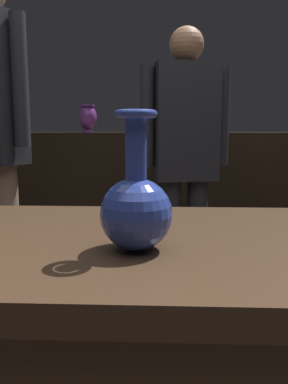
{
  "coord_description": "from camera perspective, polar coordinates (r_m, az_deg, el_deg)",
  "views": [
    {
      "loc": [
        0.02,
        -0.79,
        1.02
      ],
      "look_at": [
        -0.01,
        -0.04,
        0.9
      ],
      "focal_mm": 37.51,
      "sensor_mm": 36.0,
      "label": 1
    }
  ],
  "objects": [
    {
      "name": "back_display_shelf",
      "position": [
        3.04,
        2.03,
        -0.89
      ],
      "size": [
        2.6,
        0.4,
        0.99
      ],
      "color": "black",
      "rests_on": "ground_plane"
    },
    {
      "name": "vase_centerpiece",
      "position": [
        0.72,
        -1.13,
        -2.08
      ],
      "size": [
        0.13,
        0.13,
        0.25
      ],
      "color": "#2D429E",
      "rests_on": "display_plinth"
    },
    {
      "name": "shelf_vase_far_left",
      "position": [
        3.18,
        -17.27,
        9.35
      ],
      "size": [
        0.11,
        0.11,
        0.1
      ],
      "color": "#2D429E",
      "rests_on": "back_display_shelf"
    },
    {
      "name": "shelf_vase_left",
      "position": [
        3.01,
        -8.03,
        10.48
      ],
      "size": [
        0.13,
        0.13,
        0.2
      ],
      "color": "#7A388E",
      "rests_on": "back_display_shelf"
    },
    {
      "name": "shelf_vase_center",
      "position": [
        3.07,
        2.1,
        10.08
      ],
      "size": [
        0.1,
        0.1,
        0.16
      ],
      "color": "#7A388E",
      "rests_on": "back_display_shelf"
    },
    {
      "name": "visitor_center_back",
      "position": [
        2.11,
        5.83,
        5.47
      ],
      "size": [
        0.46,
        0.25,
        1.52
      ],
      "rotation": [
        0.0,
        0.0,
        3.36
      ],
      "color": "#232328",
      "rests_on": "ground_plane"
    }
  ]
}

